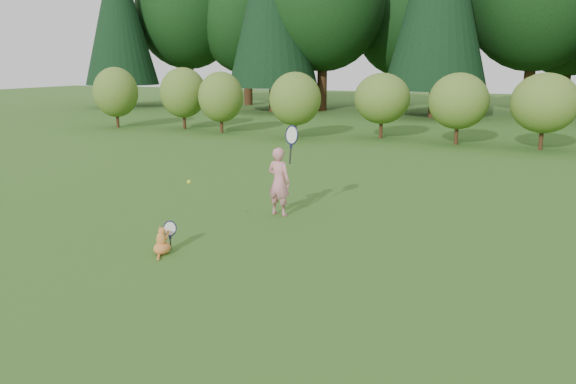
% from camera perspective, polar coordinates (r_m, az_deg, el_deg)
% --- Properties ---
extents(ground, '(100.00, 100.00, 0.00)m').
position_cam_1_polar(ground, '(9.52, -2.96, -5.01)').
color(ground, '#215217').
rests_on(ground, ground).
extents(shrub_row, '(28.00, 3.00, 2.80)m').
position_cam_1_polar(shrub_row, '(21.59, 12.05, 8.65)').
color(shrub_row, '#497323').
rests_on(shrub_row, ground).
extents(child, '(0.77, 0.48, 2.02)m').
position_cam_1_polar(child, '(10.95, -0.88, 1.22)').
color(child, '#D57F8B').
rests_on(child, ground).
extents(cat, '(0.33, 0.63, 0.60)m').
position_cam_1_polar(cat, '(9.07, -12.67, -4.75)').
color(cat, '#C47C25').
rests_on(cat, ground).
extents(tennis_ball, '(0.07, 0.07, 0.07)m').
position_cam_1_polar(tennis_ball, '(9.68, -10.03, 1.02)').
color(tennis_ball, '#A2DC19').
rests_on(tennis_ball, ground).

